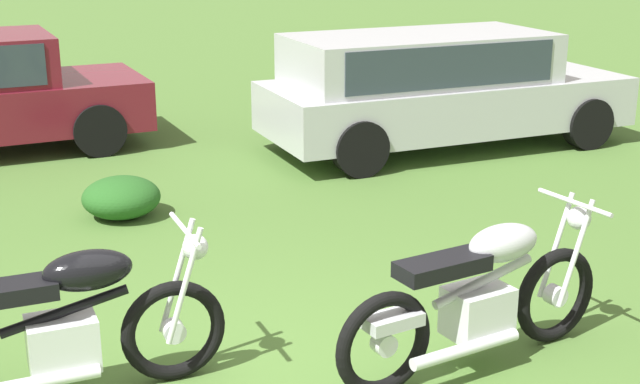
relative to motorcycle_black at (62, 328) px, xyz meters
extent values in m
torus|color=black|center=(0.64, 0.18, -0.15)|extent=(0.66, 0.26, 0.66)
cylinder|color=silver|center=(0.64, 0.18, -0.15)|extent=(0.16, 0.13, 0.14)
cylinder|color=silver|center=(0.67, 0.28, 0.18)|extent=(0.27, 0.10, 0.72)
cylinder|color=silver|center=(0.72, 0.11, 0.18)|extent=(0.27, 0.10, 0.72)
cube|color=silver|center=(-0.01, 0.00, -0.10)|extent=(0.46, 0.39, 0.32)
cylinder|color=black|center=(0.02, 0.01, 0.10)|extent=(0.74, 0.26, 0.22)
ellipsoid|color=black|center=(0.17, 0.05, 0.33)|extent=(0.57, 0.39, 0.24)
cube|color=black|center=(-0.29, -0.08, 0.27)|extent=(0.64, 0.39, 0.10)
cylinder|color=silver|center=(0.73, 0.21, 0.50)|extent=(0.20, 0.63, 0.03)
sphere|color=silver|center=(0.79, 0.22, 0.38)|extent=(0.20, 0.20, 0.16)
cylinder|color=silver|center=(-0.18, -0.21, -0.24)|extent=(0.79, 0.29, 0.08)
torus|color=black|center=(3.19, 0.36, -0.14)|extent=(0.65, 0.34, 0.67)
torus|color=black|center=(1.89, -0.18, -0.14)|extent=(0.65, 0.34, 0.67)
cylinder|color=silver|center=(3.19, 0.36, -0.14)|extent=(0.17, 0.15, 0.14)
cylinder|color=silver|center=(1.89, -0.18, -0.14)|extent=(0.17, 0.15, 0.14)
cylinder|color=silver|center=(3.21, 0.46, 0.18)|extent=(0.26, 0.13, 0.72)
cylinder|color=silver|center=(3.27, 0.30, 0.18)|extent=(0.26, 0.13, 0.72)
cube|color=silver|center=(2.56, 0.10, -0.10)|extent=(0.48, 0.43, 0.32)
cylinder|color=#B7BABF|center=(2.58, 0.11, 0.10)|extent=(0.73, 0.35, 0.22)
ellipsoid|color=#B7BABF|center=(2.72, 0.17, 0.33)|extent=(0.58, 0.44, 0.24)
cube|color=black|center=(2.28, -0.02, 0.27)|extent=(0.65, 0.45, 0.10)
cube|color=#B7BABF|center=(1.94, -0.16, 0.00)|extent=(0.40, 0.30, 0.08)
cylinder|color=silver|center=(3.28, 0.40, 0.50)|extent=(0.28, 0.60, 0.03)
sphere|color=silver|center=(3.33, 0.42, 0.38)|extent=(0.21, 0.21, 0.16)
cylinder|color=silver|center=(2.41, -0.14, -0.24)|extent=(0.77, 0.38, 0.08)
cylinder|color=black|center=(-0.84, 7.33, -0.16)|extent=(0.68, 0.40, 0.64)
cylinder|color=black|center=(-0.36, 5.80, -0.16)|extent=(0.68, 0.40, 0.64)
cube|color=#B2B5BA|center=(3.90, 5.68, 0.07)|extent=(4.83, 2.85, 0.60)
cube|color=#B2B5BA|center=(3.51, 5.57, 0.65)|extent=(3.47, 2.32, 0.60)
cube|color=#2D3842|center=(3.51, 5.57, 0.67)|extent=(3.02, 2.23, 0.48)
cylinder|color=black|center=(5.20, 6.86, -0.16)|extent=(0.68, 0.38, 0.64)
cylinder|color=black|center=(5.62, 5.33, -0.16)|extent=(0.68, 0.38, 0.64)
cylinder|color=black|center=(2.17, 6.03, -0.16)|extent=(0.68, 0.38, 0.64)
cylinder|color=black|center=(2.60, 4.50, -0.16)|extent=(0.68, 0.38, 0.64)
ellipsoid|color=#23561E|center=(0.07, 3.42, -0.28)|extent=(0.75, 0.73, 0.40)
camera|label=1|loc=(0.86, -4.88, 2.31)|focal=49.75mm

